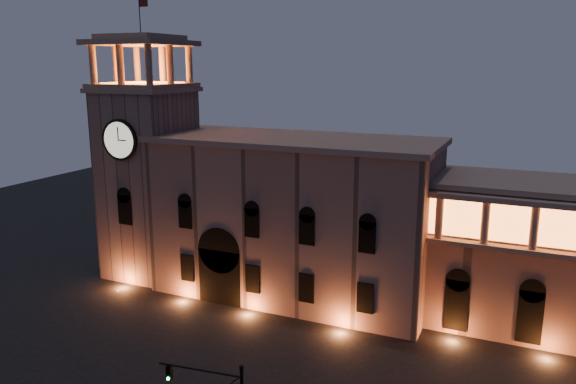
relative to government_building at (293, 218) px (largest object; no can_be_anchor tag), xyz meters
name	(u,v)px	position (x,y,z in m)	size (l,w,h in m)	color
government_building	(293,218)	(0.00, 0.00, 0.00)	(30.80, 12.80, 17.60)	#896559
clock_tower	(148,173)	(-18.42, -0.95, 3.73)	(9.80, 9.80, 32.40)	#896559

